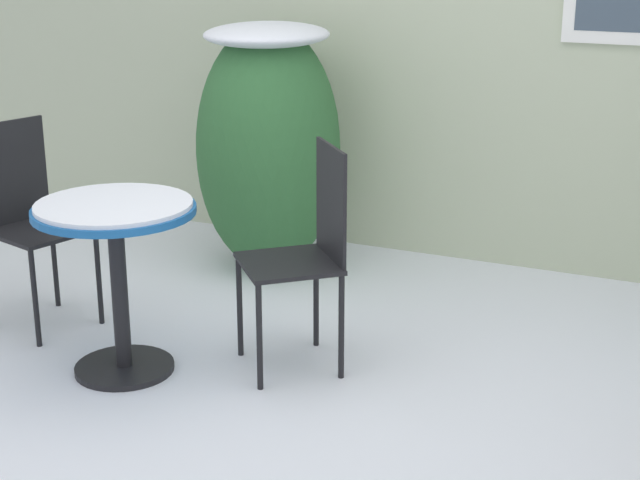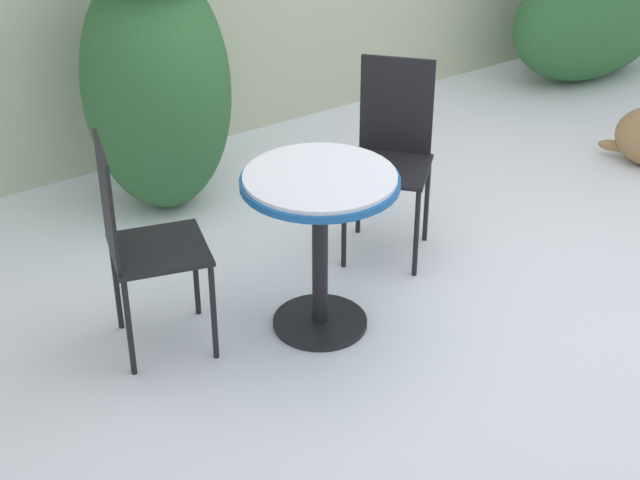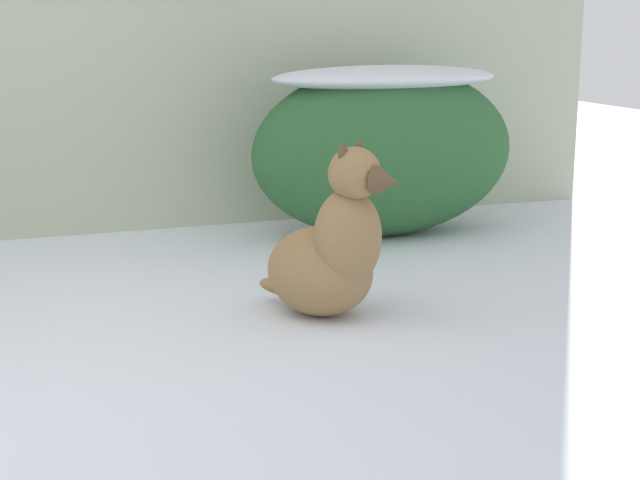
# 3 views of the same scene
# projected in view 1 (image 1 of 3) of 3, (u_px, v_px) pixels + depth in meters

# --- Properties ---
(ground_plane) EXTENTS (16.00, 16.00, 0.00)m
(ground_plane) POSITION_uv_depth(u_px,v_px,m) (252.00, 429.00, 3.57)
(ground_plane) COLOR white
(shrub_left) EXTENTS (0.73, 0.79, 1.29)m
(shrub_left) POSITION_uv_depth(u_px,v_px,m) (269.00, 142.00, 5.05)
(shrub_left) COLOR #2D6033
(shrub_left) RESTS_ON ground_plane
(patio_table) EXTENTS (0.64, 0.64, 0.72)m
(patio_table) POSITION_uv_depth(u_px,v_px,m) (116.00, 244.00, 3.88)
(patio_table) COLOR black
(patio_table) RESTS_ON ground_plane
(patio_chair_near_table) EXTENTS (0.53, 0.53, 0.93)m
(patio_chair_near_table) POSITION_uv_depth(u_px,v_px,m) (306.00, 248.00, 3.95)
(patio_chair_near_table) COLOR black
(patio_chair_near_table) RESTS_ON ground_plane
(patio_chair_far_side) EXTENTS (0.46, 0.46, 0.93)m
(patio_chair_far_side) POSITION_uv_depth(u_px,v_px,m) (30.00, 215.00, 4.39)
(patio_chair_far_side) COLOR black
(patio_chair_far_side) RESTS_ON ground_plane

